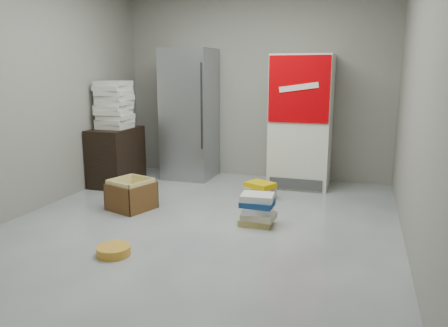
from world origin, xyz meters
TOP-DOWN VIEW (x-y plane):
  - ground at (0.00, 0.00)m, footprint 5.00×5.00m
  - room_shell at (0.00, 0.00)m, footprint 4.04×5.04m
  - steel_fridge at (-0.90, 2.13)m, footprint 0.70×0.72m
  - coke_cooler at (0.75, 2.12)m, footprint 0.80×0.73m
  - wood_shelf at (-1.73, 1.40)m, footprint 0.50×0.80m
  - supply_box_stack at (-1.72, 1.40)m, footprint 0.44×0.44m
  - phonebook_stack_main at (0.57, 0.35)m, footprint 0.38×0.32m
  - phonebook_stack_side at (0.38, 1.29)m, footprint 0.41×0.39m
  - cardboard_box at (-0.96, 0.43)m, footprint 0.56×0.56m
  - bucket_lid at (-0.45, -0.78)m, footprint 0.37×0.37m

SIDE VIEW (x-z plane):
  - ground at x=0.00m, z-range 0.00..0.00m
  - bucket_lid at x=-0.45m, z-range 0.00..0.08m
  - phonebook_stack_side at x=0.38m, z-range 0.00..0.22m
  - cardboard_box at x=-0.96m, z-range -0.03..0.33m
  - phonebook_stack_main at x=0.57m, z-range 0.00..0.33m
  - wood_shelf at x=-1.73m, z-range 0.00..0.80m
  - coke_cooler at x=0.75m, z-range 0.00..1.80m
  - steel_fridge at x=-0.90m, z-range 0.00..1.90m
  - supply_box_stack at x=-1.72m, z-range 0.80..1.45m
  - room_shell at x=0.00m, z-range 0.39..3.21m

